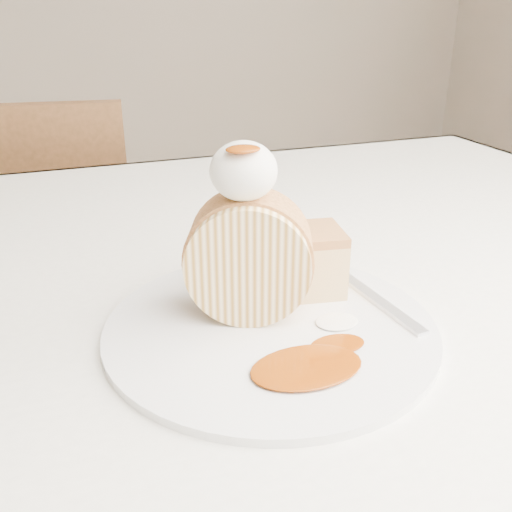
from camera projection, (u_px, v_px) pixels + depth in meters
name	position (u px, v px, depth m)	size (l,w,h in m)	color
table	(203.00, 322.00, 0.70)	(1.40, 0.90, 0.75)	white
chair_far	(47.00, 260.00, 1.29)	(0.45, 0.45, 0.85)	brown
plate	(270.00, 327.00, 0.51)	(0.30, 0.30, 0.01)	white
roulade_slice	(249.00, 257.00, 0.51)	(0.11, 0.11, 0.06)	#FFE7B1
cake_chunk	(307.00, 265.00, 0.56)	(0.07, 0.06, 0.05)	tan
whipped_cream	(244.00, 171.00, 0.47)	(0.06, 0.06, 0.05)	white
caramel_drizzle	(243.00, 141.00, 0.45)	(0.03, 0.02, 0.01)	#863405
caramel_pool	(306.00, 367.00, 0.44)	(0.09, 0.06, 0.00)	#863405
fork	(380.00, 302.00, 0.54)	(0.02, 0.17, 0.00)	silver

